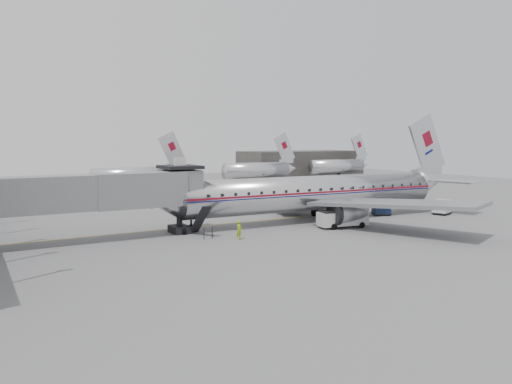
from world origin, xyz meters
TOP-DOWN VIEW (x-y plane):
  - ground at (0.00, 0.00)m, footprint 160.00×160.00m
  - hangar at (45.00, 60.00)m, footprint 30.00×12.00m
  - apron_line at (3.00, 6.00)m, footprint 60.00×0.15m
  - jet_bridge at (-16.66, 3.67)m, footprint 21.00×6.20m
  - distant_aircraft_near at (-1.79, 42.00)m, footprint 16.39×3.20m
  - distant_aircraft_mid at (24.21, 46.00)m, footprint 16.39×3.20m
  - distant_aircraft_far at (48.21, 50.00)m, footprint 16.39×3.20m
  - airliner at (6.75, 2.96)m, footprint 37.88×35.05m
  - service_van at (5.90, -1.99)m, footprint 5.21×2.82m
  - baggage_cart_navy at (15.00, 2.00)m, footprint 2.37×2.11m
  - baggage_cart_white at (21.70, -1.06)m, footprint 2.64×2.30m
  - ramp_worker at (-5.94, -1.99)m, footprint 0.75×0.67m

SIDE VIEW (x-z plane):
  - ground at x=0.00m, z-range 0.00..0.00m
  - apron_line at x=3.00m, z-range 0.00..0.01m
  - baggage_cart_navy at x=15.00m, z-range 0.05..1.59m
  - ramp_worker at x=-5.94m, z-range 0.00..1.72m
  - baggage_cart_white at x=21.70m, z-range 0.06..1.80m
  - service_van at x=5.90m, z-range 0.06..2.38m
  - distant_aircraft_near at x=-1.79m, z-range -2.40..7.86m
  - distant_aircraft_mid at x=24.21m, z-range -2.40..7.86m
  - distant_aircraft_far at x=48.21m, z-range -2.40..7.86m
  - hangar at x=45.00m, z-range 0.00..6.00m
  - airliner at x=6.75m, z-range -2.98..9.00m
  - jet_bridge at x=-16.66m, z-range 0.63..7.73m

